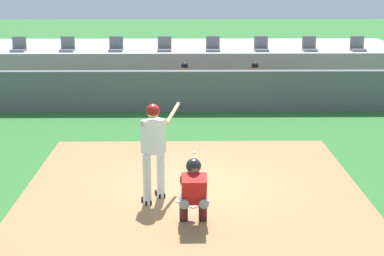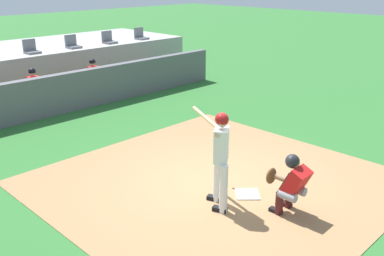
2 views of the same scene
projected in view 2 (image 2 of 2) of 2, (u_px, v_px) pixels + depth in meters
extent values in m
plane|color=#2D6B2D|center=(216.00, 182.00, 8.90)|extent=(80.00, 80.00, 0.00)
cube|color=#9E754C|center=(216.00, 182.00, 8.90)|extent=(6.40, 6.40, 0.01)
cube|color=white|center=(247.00, 194.00, 8.37)|extent=(0.62, 0.62, 0.02)
cylinder|color=silver|center=(223.00, 189.00, 7.62)|extent=(0.15, 0.15, 0.92)
cylinder|color=silver|center=(217.00, 179.00, 8.00)|extent=(0.15, 0.15, 0.92)
cube|color=white|center=(221.00, 145.00, 7.56)|extent=(0.45, 0.42, 0.60)
sphere|color=tan|center=(222.00, 121.00, 7.41)|extent=(0.21, 0.21, 0.21)
sphere|color=maroon|center=(222.00, 119.00, 7.40)|extent=(0.24, 0.24, 0.24)
cylinder|color=tan|center=(218.00, 132.00, 7.57)|extent=(0.50, 0.44, 0.18)
cylinder|color=tan|center=(222.00, 128.00, 7.75)|extent=(0.15, 0.27, 0.17)
cylinder|color=tan|center=(206.00, 118.00, 8.15)|extent=(0.27, 0.84, 0.24)
cube|color=black|center=(220.00, 209.00, 7.78)|extent=(0.21, 0.29, 0.09)
cube|color=black|center=(214.00, 198.00, 8.17)|extent=(0.21, 0.29, 0.09)
cylinder|color=gray|center=(287.00, 196.00, 7.48)|extent=(0.17, 0.32, 0.16)
cylinder|color=#4C1919|center=(279.00, 204.00, 7.65)|extent=(0.14, 0.14, 0.42)
cube|color=black|center=(276.00, 211.00, 7.74)|extent=(0.12, 0.24, 0.08)
cylinder|color=gray|center=(297.00, 189.00, 7.70)|extent=(0.17, 0.32, 0.16)
cylinder|color=#4C1919|center=(289.00, 197.00, 7.87)|extent=(0.14, 0.14, 0.42)
cube|color=black|center=(285.00, 204.00, 7.96)|extent=(0.12, 0.24, 0.08)
cube|color=red|center=(296.00, 182.00, 7.48)|extent=(0.41, 0.45, 0.57)
cube|color=#2D2D33|center=(290.00, 180.00, 7.56)|extent=(0.39, 0.26, 0.45)
sphere|color=#996B4C|center=(293.00, 163.00, 7.42)|extent=(0.21, 0.21, 0.21)
sphere|color=#232328|center=(292.00, 161.00, 7.43)|extent=(0.25, 0.25, 0.25)
cylinder|color=#996B4C|center=(283.00, 179.00, 7.60)|extent=(0.11, 0.45, 0.10)
ellipsoid|color=brown|center=(271.00, 176.00, 7.72)|extent=(0.28, 0.13, 0.30)
sphere|color=white|center=(220.00, 150.00, 8.66)|extent=(0.07, 0.07, 0.07)
cube|color=#59595E|center=(54.00, 95.00, 13.01)|extent=(13.00, 0.30, 1.20)
cube|color=olive|center=(40.00, 101.00, 13.79)|extent=(11.80, 0.44, 0.45)
cylinder|color=#939399|center=(34.00, 96.00, 13.36)|extent=(0.15, 0.40, 0.15)
cylinder|color=#939399|center=(38.00, 105.00, 13.31)|extent=(0.13, 0.13, 0.45)
cube|color=maroon|center=(40.00, 111.00, 13.34)|extent=(0.11, 0.24, 0.08)
cylinder|color=#939399|center=(42.00, 94.00, 13.53)|extent=(0.15, 0.40, 0.15)
cylinder|color=#939399|center=(46.00, 103.00, 13.49)|extent=(0.13, 0.13, 0.45)
cube|color=maroon|center=(48.00, 110.00, 13.52)|extent=(0.11, 0.24, 0.08)
cube|color=red|center=(34.00, 85.00, 13.50)|extent=(0.36, 0.22, 0.54)
sphere|color=tan|center=(32.00, 73.00, 13.37)|extent=(0.20, 0.20, 0.20)
sphere|color=black|center=(32.00, 71.00, 13.35)|extent=(0.22, 0.22, 0.22)
cylinder|color=tan|center=(30.00, 90.00, 13.31)|extent=(0.09, 0.41, 0.22)
cylinder|color=tan|center=(42.00, 88.00, 13.58)|extent=(0.09, 0.41, 0.22)
cylinder|color=#939399|center=(94.00, 84.00, 14.81)|extent=(0.15, 0.40, 0.15)
cylinder|color=#939399|center=(98.00, 92.00, 14.76)|extent=(0.13, 0.13, 0.45)
cube|color=maroon|center=(99.00, 98.00, 14.79)|extent=(0.11, 0.24, 0.08)
cylinder|color=#939399|center=(101.00, 82.00, 14.98)|extent=(0.15, 0.40, 0.15)
cylinder|color=#939399|center=(105.00, 91.00, 14.94)|extent=(0.13, 0.13, 0.45)
cube|color=maroon|center=(106.00, 96.00, 14.97)|extent=(0.11, 0.24, 0.08)
cube|color=red|center=(93.00, 74.00, 14.95)|extent=(0.36, 0.22, 0.54)
sphere|color=tan|center=(92.00, 63.00, 14.82)|extent=(0.20, 0.20, 0.20)
sphere|color=black|center=(92.00, 62.00, 14.81)|extent=(0.22, 0.22, 0.22)
cylinder|color=tan|center=(91.00, 79.00, 14.76)|extent=(0.09, 0.41, 0.22)
cylinder|color=tan|center=(101.00, 77.00, 15.03)|extent=(0.09, 0.41, 0.22)
cube|color=slate|center=(33.00, 52.00, 15.12)|extent=(0.46, 0.46, 0.08)
cube|color=slate|center=(29.00, 45.00, 15.17)|extent=(0.46, 0.06, 0.40)
cube|color=slate|center=(74.00, 47.00, 16.21)|extent=(0.46, 0.46, 0.08)
cube|color=slate|center=(70.00, 40.00, 16.26)|extent=(0.46, 0.06, 0.40)
cube|color=slate|center=(110.00, 42.00, 17.30)|extent=(0.46, 0.46, 0.08)
cube|color=slate|center=(107.00, 36.00, 17.35)|extent=(0.46, 0.06, 0.40)
cube|color=slate|center=(142.00, 38.00, 18.39)|extent=(0.46, 0.46, 0.08)
cube|color=slate|center=(139.00, 32.00, 18.44)|extent=(0.46, 0.06, 0.40)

